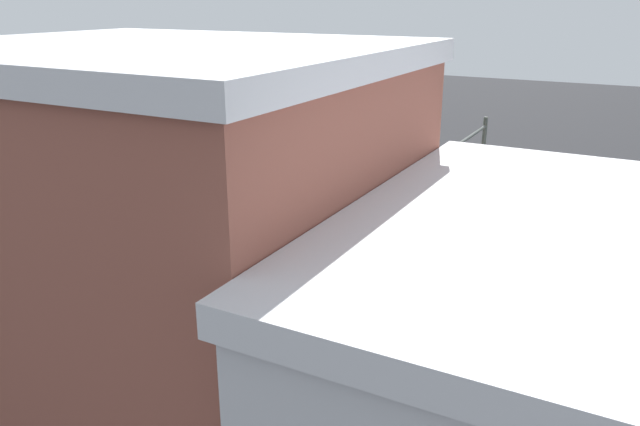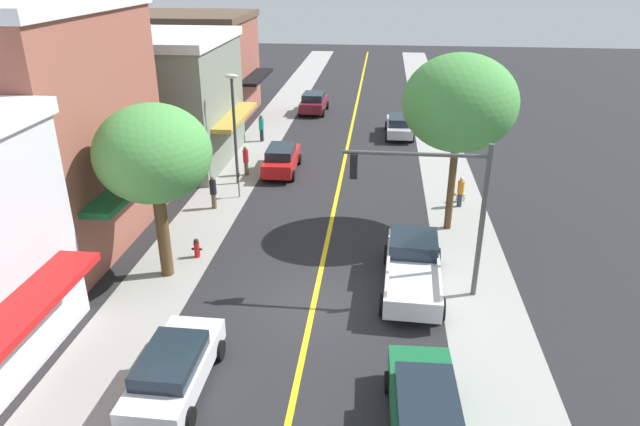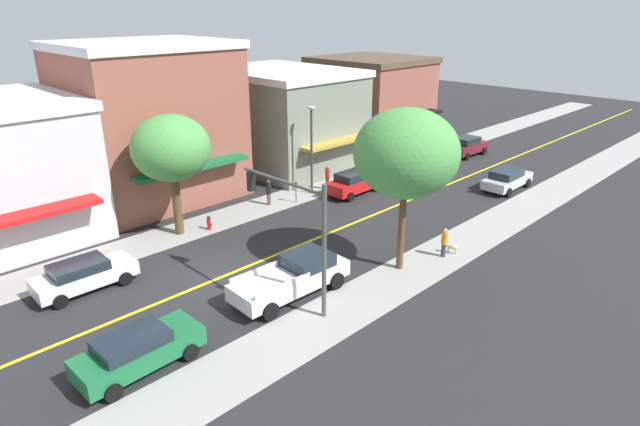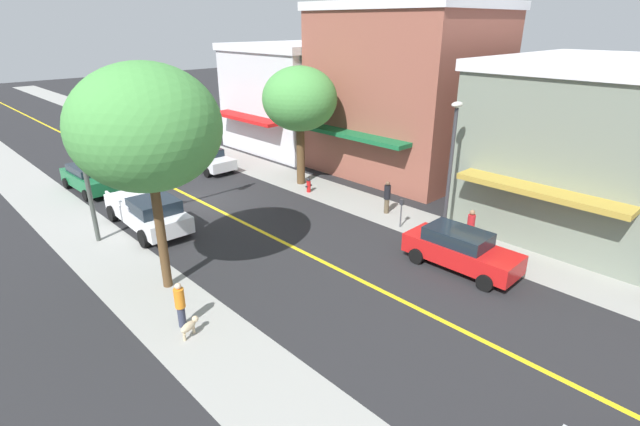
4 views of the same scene
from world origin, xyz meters
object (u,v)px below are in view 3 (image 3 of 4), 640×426
maroon_sedan_left_curb (467,146)px  pedestrian_teal_shirt (383,157)px  traffic_light_mast (297,219)px  street_tree_left_near (406,154)px  fire_hydrant (209,223)px  pedestrian_black_shirt (269,192)px  pedestrian_red_shirt (327,177)px  silver_sedan_right_curb (507,179)px  small_dog (451,247)px  pedestrian_orange_shirt (444,242)px  street_lamp (312,140)px  white_sedan_left_curb (84,275)px  white_pickup_truck (293,276)px  red_sedan_left_curb (355,182)px  parking_meter (296,189)px  street_tree_right_corner (171,149)px  green_sedan_right_curb (138,350)px

maroon_sedan_left_curb → pedestrian_teal_shirt: (-2.65, -8.44, 0.13)m
traffic_light_mast → street_tree_left_near: bearing=-101.7°
fire_hydrant → pedestrian_black_shirt: 5.23m
pedestrian_black_shirt → pedestrian_red_shirt: bearing=100.6°
silver_sedan_right_curb → small_dog: 12.28m
traffic_light_mast → pedestrian_orange_shirt: traffic_light_mast is taller
street_lamp → white_sedan_left_curb: street_lamp is taller
white_pickup_truck → pedestrian_teal_shirt: size_ratio=3.13×
traffic_light_mast → red_sedan_left_curb: (-7.86, 12.61, -3.15)m
maroon_sedan_left_curb → white_sedan_left_curb: 33.46m
pedestrian_teal_shirt → pedestrian_black_shirt: 11.82m
white_sedan_left_curb → red_sedan_left_curb: bearing=0.8°
pedestrian_teal_shirt → street_tree_left_near: bearing=67.2°
street_tree_left_near → white_sedan_left_curb: street_tree_left_near is taller
pedestrian_orange_shirt → small_dog: pedestrian_orange_shirt is taller
traffic_light_mast → pedestrian_teal_shirt: traffic_light_mast is taller
parking_meter → street_lamp: bearing=105.8°
street_tree_right_corner → maroon_sedan_left_curb: 27.40m
green_sedan_right_curb → pedestrian_orange_shirt: (2.69, 15.71, 0.04)m
street_lamp → pedestrian_red_shirt: size_ratio=3.49×
fire_hydrant → red_sedan_left_curb: red_sedan_left_curb is taller
fire_hydrant → pedestrian_orange_shirt: bearing=30.0°
street_tree_left_near → white_pickup_truck: 7.69m
maroon_sedan_left_curb → pedestrian_red_shirt: 15.42m
traffic_light_mast → maroon_sedan_left_curb: 28.41m
fire_hydrant → pedestrian_red_shirt: bearing=91.1°
street_lamp → pedestrian_teal_shirt: bearing=92.0°
street_tree_left_near → red_sedan_left_curb: size_ratio=1.77×
red_sedan_left_curb → green_sedan_right_curb: 21.10m
white_pickup_truck → pedestrian_orange_shirt: 8.60m
street_tree_right_corner → pedestrian_orange_shirt: size_ratio=4.34×
pedestrian_teal_shirt → pedestrian_red_shirt: size_ratio=1.05×
street_tree_left_near → traffic_light_mast: size_ratio=1.36×
red_sedan_left_curb → white_sedan_left_curb: bearing=179.1°
silver_sedan_right_curb → pedestrian_black_shirt: 17.09m
red_sedan_left_curb → pedestrian_teal_shirt: size_ratio=2.47×
pedestrian_teal_shirt → pedestrian_orange_shirt: bearing=75.8°
silver_sedan_right_curb → pedestrian_teal_shirt: 9.81m
street_tree_left_near → pedestrian_black_shirt: 12.67m
white_sedan_left_curb → small_dog: (9.92, 15.42, -0.39)m
parking_meter → white_sedan_left_curb: white_sedan_left_curb is taller
traffic_light_mast → pedestrian_orange_shirt: size_ratio=3.71×
maroon_sedan_left_curb → street_tree_right_corner: bearing=176.0°
parking_meter → traffic_light_mast: 13.08m
maroon_sedan_left_curb → white_sedan_left_curb: bearing=-178.4°
red_sedan_left_curb → pedestrian_orange_shirt: bearing=-113.6°
parking_meter → silver_sedan_right_curb: 15.26m
white_pickup_truck → pedestrian_black_shirt: 11.71m
white_pickup_truck → small_dog: size_ratio=7.69×
green_sedan_right_curb → street_tree_left_near: bearing=-10.0°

